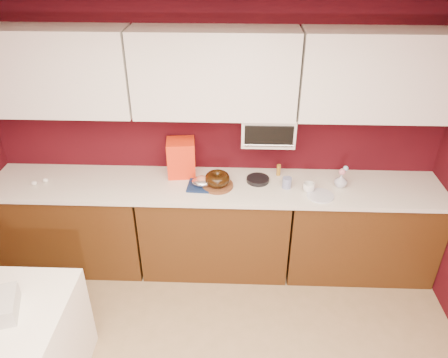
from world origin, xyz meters
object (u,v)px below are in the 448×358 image
object	(u,v)px
bundt_cake	(217,179)
foil_ham_nest	(202,181)
blue_jar	(287,183)
pandoro_box	(181,158)
toaster_oven	(268,128)
dining_table	(2,348)
coffee_mug	(309,187)
flower_vase	(341,180)

from	to	relation	value
bundt_cake	foil_ham_nest	bearing A→B (deg)	-175.94
blue_jar	pandoro_box	bearing A→B (deg)	168.11
toaster_oven	dining_table	bearing A→B (deg)	-140.87
dining_table	pandoro_box	world-z (taller)	pandoro_box
dining_table	coffee_mug	world-z (taller)	coffee_mug
bundt_cake	flower_vase	xyz separation A→B (m)	(1.07, 0.04, -0.01)
toaster_oven	coffee_mug	world-z (taller)	toaster_oven
toaster_oven	bundt_cake	bearing A→B (deg)	-155.25
blue_jar	flower_vase	bearing A→B (deg)	4.16
dining_table	bundt_cake	world-z (taller)	bundt_cake
foil_ham_nest	flower_vase	xyz separation A→B (m)	(1.20, 0.05, 0.01)
bundt_cake	flower_vase	distance (m)	1.07
bundt_cake	pandoro_box	xyz separation A→B (m)	(-0.33, 0.21, 0.09)
dining_table	foil_ham_nest	bearing A→B (deg)	45.16
bundt_cake	dining_table	bearing A→B (deg)	-137.43
pandoro_box	coffee_mug	xyz separation A→B (m)	(1.12, -0.26, -0.12)
pandoro_box	blue_jar	distance (m)	0.96
bundt_cake	pandoro_box	size ratio (longest dim) A/B	0.65
toaster_oven	foil_ham_nest	size ratio (longest dim) A/B	2.56
dining_table	flower_vase	world-z (taller)	flower_vase
coffee_mug	flower_vase	distance (m)	0.30
bundt_cake	blue_jar	world-z (taller)	bundt_cake
pandoro_box	blue_jar	world-z (taller)	pandoro_box
blue_jar	toaster_oven	bearing A→B (deg)	133.66
blue_jar	flower_vase	xyz separation A→B (m)	(0.47, 0.03, 0.02)
flower_vase	coffee_mug	bearing A→B (deg)	-161.78
toaster_oven	bundt_cake	size ratio (longest dim) A/B	2.06
toaster_oven	pandoro_box	bearing A→B (deg)	179.10
dining_table	flower_vase	bearing A→B (deg)	28.48
foil_ham_nest	flower_vase	bearing A→B (deg)	2.58
foil_ham_nest	blue_jar	size ratio (longest dim) A/B	1.85
toaster_oven	blue_jar	bearing A→B (deg)	-46.34
pandoro_box	bundt_cake	bearing A→B (deg)	-38.35
bundt_cake	foil_ham_nest	xyz separation A→B (m)	(-0.13, -0.01, -0.03)
coffee_mug	blue_jar	xyz separation A→B (m)	(-0.18, 0.06, -0.00)
toaster_oven	foil_ham_nest	distance (m)	0.73
pandoro_box	flower_vase	distance (m)	1.42
pandoro_box	coffee_mug	size ratio (longest dim) A/B	3.40
dining_table	foil_ham_nest	size ratio (longest dim) A/B	5.70
dining_table	blue_jar	distance (m)	2.49
pandoro_box	blue_jar	bearing A→B (deg)	-18.42
foil_ham_nest	coffee_mug	bearing A→B (deg)	-2.53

